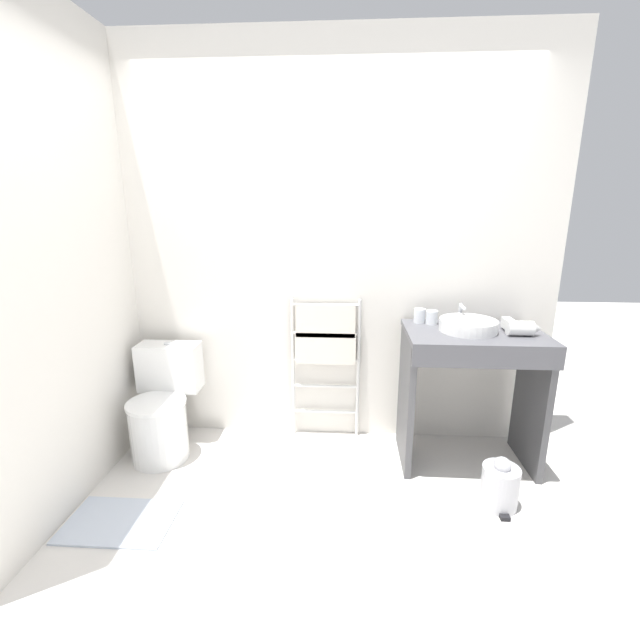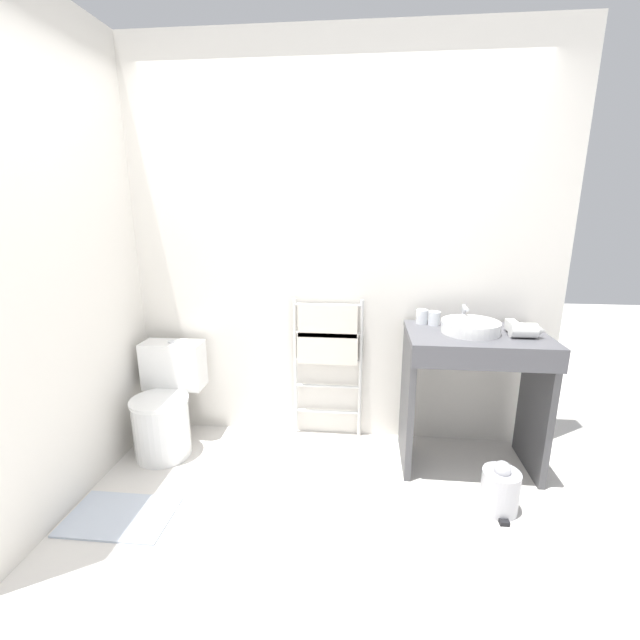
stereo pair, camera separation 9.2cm
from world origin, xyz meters
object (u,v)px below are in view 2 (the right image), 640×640
Objects in this scene: hair_dryer at (524,329)px; towel_radiator at (328,342)px; toilet at (166,406)px; sink_basin at (470,327)px; cup_near_edge at (434,318)px; cup_near_wall at (422,317)px; trash_bin at (500,490)px.

towel_radiator is at bearing 165.48° from hair_dryer.
sink_basin is at bearing 0.79° from toilet.
cup_near_edge is at bearing 156.03° from hair_dryer.
cup_near_wall is 0.31× the size of trash_bin.
towel_radiator is at bearing 172.53° from cup_near_edge.
hair_dryer is at bearing -23.50° from cup_near_wall.
towel_radiator is at bearing 145.40° from trash_bin.
cup_near_wall reaches higher than trash_bin.
trash_bin is (0.31, -0.60, -0.80)m from cup_near_edge.
trash_bin is (-0.16, -0.39, -0.80)m from hair_dryer.
hair_dryer is 0.66× the size of trash_bin.
toilet is 2.11× the size of sink_basin.
sink_basin is at bearing 105.42° from trash_bin.
cup_near_edge is (0.07, -0.03, -0.00)m from cup_near_wall.
toilet is 1.88m from cup_near_edge.
sink_basin is 0.32m from cup_near_wall.
cup_near_wall is at bearing -5.83° from towel_radiator.
toilet is 0.71× the size of towel_radiator.
towel_radiator is 3.38× the size of trash_bin.
cup_near_wall reaches higher than toilet.
sink_basin reaches higher than trash_bin.
sink_basin is 3.95× the size of cup_near_edge.
toilet is 2.13m from trash_bin.
toilet is at bearing -179.21° from sink_basin.
hair_dryer is at bearing -14.52° from towel_radiator.
toilet is at bearing -174.06° from cup_near_edge.
cup_near_wall is at bearing 145.08° from sink_basin.
sink_basin reaches higher than toilet.
trash_bin is (0.39, -0.63, -0.81)m from cup_near_wall.
cup_near_wall reaches higher than hair_dryer.
sink_basin is (1.96, 0.03, 0.61)m from toilet.
cup_near_wall is (1.69, 0.21, 0.61)m from toilet.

